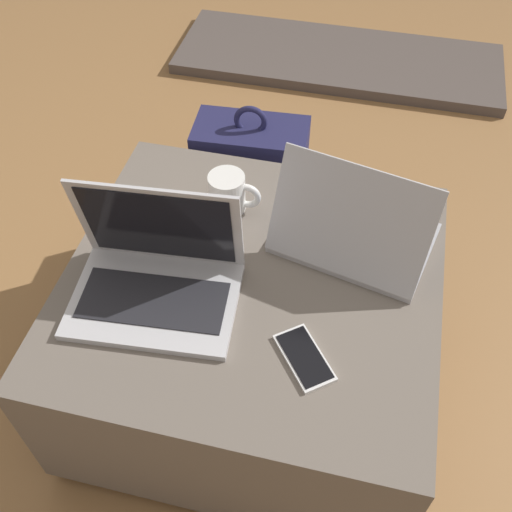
% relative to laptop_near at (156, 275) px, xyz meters
% --- Properties ---
extents(ground_plane, '(14.00, 14.00, 0.00)m').
position_rel_laptop_near_xyz_m(ground_plane, '(0.18, 0.08, -0.48)').
color(ground_plane, '#9E7042').
extents(ottoman, '(0.81, 0.77, 0.43)m').
position_rel_laptop_near_xyz_m(ottoman, '(0.18, 0.08, -0.27)').
color(ottoman, '#3D3832').
rests_on(ottoman, ground_plane).
extents(laptop_near, '(0.36, 0.27, 0.25)m').
position_rel_laptop_near_xyz_m(laptop_near, '(0.00, 0.00, 0.00)').
color(laptop_near, silver).
rests_on(laptop_near, ottoman).
extents(laptop_far, '(0.38, 0.31, 0.24)m').
position_rel_laptop_near_xyz_m(laptop_far, '(0.38, 0.22, -0.00)').
color(laptop_far, '#B7B7BC').
rests_on(laptop_far, ottoman).
extents(cell_phone, '(0.14, 0.15, 0.01)m').
position_rel_laptop_near_xyz_m(cell_phone, '(0.33, -0.09, -0.05)').
color(cell_phone, white).
rests_on(cell_phone, ottoman).
extents(backpack, '(0.32, 0.23, 0.51)m').
position_rel_laptop_near_xyz_m(backpack, '(0.06, 0.59, -0.27)').
color(backpack, '#23234C').
rests_on(backpack, ground_plane).
extents(coffee_mug, '(0.13, 0.09, 0.10)m').
position_rel_laptop_near_xyz_m(coffee_mug, '(0.08, 0.28, -0.00)').
color(coffee_mug, white).
rests_on(coffee_mug, ottoman).
extents(fireplace_hearth, '(1.40, 0.50, 0.04)m').
position_rel_laptop_near_xyz_m(fireplace_hearth, '(0.18, 1.69, -0.46)').
color(fireplace_hearth, '#564C47').
rests_on(fireplace_hearth, ground_plane).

